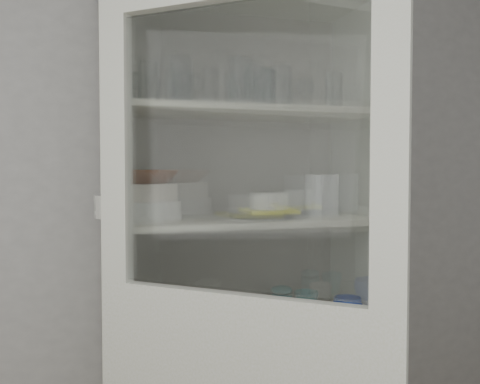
{
  "coord_description": "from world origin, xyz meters",
  "views": [
    {
      "loc": [
        -0.37,
        -0.64,
        1.44
      ],
      "look_at": [
        0.2,
        1.27,
        1.36
      ],
      "focal_mm": 40.0,
      "sensor_mm": 36.0,
      "label": 1
    }
  ],
  "objects": [
    {
      "name": "wall_back",
      "position": [
        0.0,
        1.5,
        1.3
      ],
      "size": [
        3.6,
        0.02,
        2.6
      ],
      "primitive_type": "cube",
      "color": "#959595",
      "rests_on": "ground"
    },
    {
      "name": "pantry_cabinet",
      "position": [
        0.2,
        1.34,
        0.94
      ],
      "size": [
        1.0,
        0.45,
        2.1
      ],
      "color": "beige",
      "rests_on": "floor"
    },
    {
      "name": "cupboard_door",
      "position": [
        0.04,
        0.75,
        0.87
      ],
      "size": [
        0.7,
        0.62,
        2.0
      ],
      "rotation": [
        0.0,
        0.0,
        -0.72
      ],
      "color": "beige",
      "rests_on": "floor"
    },
    {
      "name": "tumbler_0",
      "position": [
        -0.04,
        1.12,
        1.73
      ],
      "size": [
        0.08,
        0.08,
        0.14
      ],
      "primitive_type": "cylinder",
      "rotation": [
        0.0,
        0.0,
        -0.13
      ],
      "color": "silver",
      "rests_on": "shelf_glass"
    },
    {
      "name": "tumbler_1",
      "position": [
        -0.05,
        1.14,
        1.74
      ],
      "size": [
        0.1,
        0.1,
        0.16
      ],
      "primitive_type": "cylinder",
      "rotation": [
        0.0,
        0.0,
        0.36
      ],
      "color": "silver",
      "rests_on": "shelf_glass"
    },
    {
      "name": "tumbler_2",
      "position": [
        0.21,
        1.13,
        1.73
      ],
      "size": [
        0.08,
        0.08,
        0.14
      ],
      "primitive_type": "cylinder",
      "rotation": [
        0.0,
        0.0,
        -0.08
      ],
      "color": "silver",
      "rests_on": "shelf_glass"
    },
    {
      "name": "tumbler_3",
      "position": [
        0.16,
        1.11,
        1.74
      ],
      "size": [
        0.1,
        0.1,
        0.16
      ],
      "primitive_type": "cylinder",
      "rotation": [
        0.0,
        0.0,
        0.4
      ],
      "color": "silver",
      "rests_on": "shelf_glass"
    },
    {
      "name": "tumbler_4",
      "position": [
        0.26,
        1.16,
        1.73
      ],
      "size": [
        0.07,
        0.07,
        0.13
      ],
      "primitive_type": "cylinder",
      "rotation": [
        0.0,
        0.0,
        -0.03
      ],
      "color": "silver",
      "rests_on": "shelf_glass"
    },
    {
      "name": "tumbler_5",
      "position": [
        0.3,
        1.11,
        1.73
      ],
      "size": [
        0.09,
        0.09,
        0.14
      ],
      "primitive_type": "cylinder",
      "rotation": [
        0.0,
        0.0,
        0.39
      ],
      "color": "silver",
      "rests_on": "shelf_glass"
    },
    {
      "name": "tumbler_6",
      "position": [
        0.51,
        1.13,
        1.73
      ],
      "size": [
        0.08,
        0.08,
        0.13
      ],
      "primitive_type": "cylinder",
      "rotation": [
        0.0,
        0.0,
        0.37
      ],
      "color": "silver",
      "rests_on": "shelf_glass"
    },
    {
      "name": "tumbler_7",
      "position": [
        -0.21,
        1.3,
        1.72
      ],
      "size": [
        0.08,
        0.08,
        0.12
      ],
      "primitive_type": "cylinder",
      "rotation": [
        0.0,
        0.0,
        -0.24
      ],
      "color": "silver",
      "rests_on": "shelf_glass"
    },
    {
      "name": "tumbler_8",
      "position": [
        -0.14,
        1.25,
        1.74
      ],
      "size": [
        0.09,
        0.09,
        0.15
      ],
      "primitive_type": "cylinder",
      "rotation": [
        0.0,
        0.0,
        0.18
      ],
      "color": "silver",
      "rests_on": "shelf_glass"
    },
    {
      "name": "tumbler_9",
      "position": [
        -0.04,
        1.28,
        1.73
      ],
      "size": [
        0.09,
        0.09,
        0.14
      ],
      "primitive_type": "cylinder",
      "rotation": [
        0.0,
        0.0,
        -0.39
      ],
      "color": "silver",
      "rests_on": "shelf_glass"
    },
    {
      "name": "tumbler_10",
      "position": [
        0.17,
        1.26,
        1.72
      ],
      "size": [
        0.07,
        0.07,
        0.12
      ],
      "primitive_type": "cylinder",
      "rotation": [
        0.0,
        0.0,
        0.23
      ],
      "color": "silver",
      "rests_on": "shelf_glass"
    },
    {
      "name": "tumbler_11",
      "position": [
        0.29,
        1.25,
        1.74
      ],
      "size": [
        0.09,
        0.09,
        0.15
      ],
      "primitive_type": "cylinder",
      "rotation": [
        0.0,
        0.0,
        0.2
      ],
      "color": "silver",
      "rests_on": "shelf_glass"
    },
    {
      "name": "goblet_0",
      "position": [
        -0.16,
        1.39,
        1.74
      ],
      "size": [
        0.07,
        0.07,
        0.16
      ],
      "primitive_type": null,
      "color": "silver",
      "rests_on": "shelf_glass"
    },
    {
      "name": "goblet_1",
      "position": [
        0.05,
        1.38,
        1.74
      ],
      "size": [
        0.07,
        0.07,
        0.15
      ],
      "primitive_type": null,
      "color": "silver",
      "rests_on": "shelf_glass"
    },
    {
      "name": "goblet_2",
      "position": [
        0.28,
        1.36,
        1.74
      ],
      "size": [
        0.07,
        0.07,
        0.15
      ],
      "primitive_type": null,
      "color": "silver",
      "rests_on": "shelf_glass"
    },
    {
      "name": "goblet_3",
      "position": [
        0.51,
        1.39,
        1.74
      ],
      "size": [
        0.08,
        0.08,
        0.17
      ],
      "primitive_type": null,
      "color": "silver",
      "rests_on": "shelf_glass"
    },
    {
      "name": "plate_stack_front",
      "position": [
        -0.14,
        1.24,
        1.3
      ],
      "size": [
        0.22,
        0.22,
        0.07
      ],
      "primitive_type": "cylinder",
      "color": "white",
      "rests_on": "shelf_plates"
    },
    {
      "name": "plate_stack_back",
      "position": [
        -0.21,
        1.4,
        1.3
      ],
      "size": [
        0.23,
        0.23,
        0.08
      ],
      "primitive_type": "cylinder",
      "color": "white",
      "rests_on": "shelf_plates"
    },
    {
      "name": "cream_bowl",
      "position": [
        -0.14,
        1.24,
        1.36
      ],
      "size": [
        0.22,
        0.22,
        0.06
      ],
      "primitive_type": "cylinder",
      "rotation": [
        0.0,
        0.0,
        0.15
      ],
      "color": "silver",
      "rests_on": "plate_stack_front"
    },
    {
      "name": "terracotta_bowl",
      "position": [
        -0.14,
        1.24,
        1.42
      ],
      "size": [
        0.25,
        0.25,
        0.05
      ],
      "primitive_type": "imported",
      "rotation": [
        0.0,
        0.0,
        -0.29
      ],
      "color": "brown",
      "rests_on": "cream_bowl"
    },
    {
      "name": "glass_platter",
      "position": [
        0.31,
        1.26,
        1.27
      ],
      "size": [
        0.4,
        0.4,
        0.02
      ],
      "primitive_type": "cylinder",
      "rotation": [
        0.0,
        0.0,
        -0.36
      ],
      "color": "silver",
      "rests_on": "shelf_plates"
    },
    {
      "name": "yellow_trivet",
      "position": [
        0.31,
        1.26,
        1.28
      ],
      "size": [
        0.19,
        0.19,
        0.01
      ],
      "primitive_type": "cube",
      "rotation": [
        0.0,
        0.0,
        -0.03
      ],
      "color": "yellow",
      "rests_on": "glass_platter"
    },
    {
      "name": "white_ramekin",
      "position": [
        0.31,
        1.26,
        1.32
      ],
      "size": [
        0.16,
        0.16,
        0.06
      ],
      "primitive_type": "cylinder",
      "rotation": [
        0.0,
        0.0,
        -0.12
      ],
      "color": "white",
      "rests_on": "yellow_trivet"
    },
    {
      "name": "grey_bowl_stack",
      "position": [
        0.53,
        1.27,
        1.34
      ],
      "size": [
        0.13,
        0.13,
        0.16
      ],
      "primitive_type": "cylinder",
      "color": "silver",
      "rests_on": "shelf_plates"
    },
    {
      "name": "mug_blue",
      "position": [
        0.61,
        1.2,
        0.9
      ],
      "size": [
        0.14,
        0.14,
        0.09
      ],
      "primitive_type": "imported",
      "rotation": [
        0.0,
        0.0,
        0.34
      ],
      "color": "#0C34A4",
      "rests_on": "shelf_mugs"
    },
    {
      "name": "mug_teal",
      "position": [
        0.49,
        1.32,
        0.91
      ],
      "size": [
        0.12,
        0.12,
        0.09
      ],
      "primitive_type": "imported",
      "rotation": [
        0.0,
        0.0,
        0.22
      ],
      "color": "#2A737F",
      "rests_on": "shelf_mugs"
    },
    {
      "name": "mug_white",
      "position": [
        0.39,
        1.18,
        0.91
      ],
      "size": [
        0.12,
        0.12,
        0.09
      ],
      "primitive_type": "imported",
      "rotation": [
        0.0,
        0.0,
        -0.29
      ],
      "color": "white",
      "rests_on": "shelf_mugs"
    },
    {
      "name": "teal_jar",
      "position": [
        0.39,
        1.33,
        0.91
      ],
      "size": [
        0.08,
        0.08,
        0.1
      ],
      "color": "#2A737F",
      "rests_on": "shelf_mugs"
    },
    {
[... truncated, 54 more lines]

